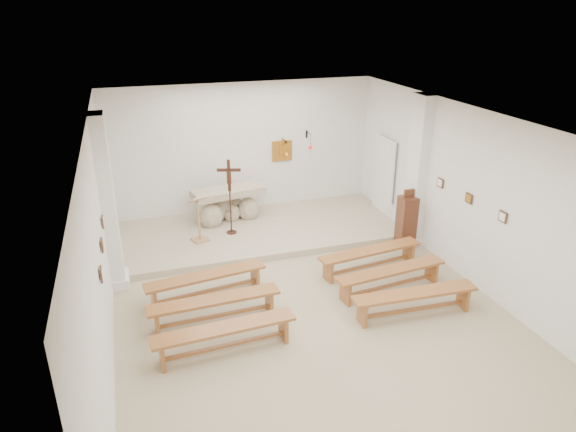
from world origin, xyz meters
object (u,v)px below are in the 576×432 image
object	(u,v)px
bench_left_second	(215,304)
crucifix_stand	(230,192)
altar	(228,207)
bench_right_third	(415,298)
bench_left_front	(206,280)
bench_left_third	(225,333)
bench_right_second	(391,275)
lectern	(199,219)
bench_right_front	(370,255)
donation_pedestal	(406,221)

from	to	relation	value
bench_left_second	crucifix_stand	bearing A→B (deg)	71.07
altar	bench_right_third	world-z (taller)	altar
bench_left_front	bench_left_third	size ratio (longest dim) A/B	1.00
altar	bench_left_front	bearing A→B (deg)	-119.02
bench_left_front	bench_right_second	xyz separation A→B (m)	(3.50, -0.90, 0.00)
lectern	bench_left_third	size ratio (longest dim) A/B	0.48
lectern	crucifix_stand	bearing A→B (deg)	-5.61
bench_right_front	bench_right_second	bearing A→B (deg)	-97.21
crucifix_stand	bench_right_third	xyz separation A→B (m)	(2.47, -4.30, -0.84)
altar	bench_left_second	world-z (taller)	altar
bench_right_front	crucifix_stand	bearing A→B (deg)	127.52
bench_right_front	bench_right_third	bearing A→B (deg)	-97.21
altar	donation_pedestal	size ratio (longest dim) A/B	1.35
bench_left_front	bench_right_second	world-z (taller)	same
altar	crucifix_stand	world-z (taller)	crucifix_stand
crucifix_stand	bench_left_front	world-z (taller)	crucifix_stand
bench_left_second	bench_right_third	distance (m)	3.61
bench_left_front	bench_right_front	world-z (taller)	same
bench_left_second	bench_left_third	xyz separation A→B (m)	(0.00, -0.90, 0.00)
bench_right_second	bench_right_third	bearing A→B (deg)	-96.29
bench_left_second	bench_left_front	bearing A→B (deg)	87.95
bench_left_second	bench_right_third	world-z (taller)	same
crucifix_stand	bench_left_second	distance (m)	3.65
bench_left_front	bench_left_third	bearing A→B (deg)	-97.83
donation_pedestal	bench_right_front	size ratio (longest dim) A/B	0.59
donation_pedestal	bench_right_second	world-z (taller)	donation_pedestal
bench_right_front	bench_left_second	bearing A→B (deg)	-172.76
altar	donation_pedestal	distance (m)	4.45
bench_left_second	altar	bearing A→B (deg)	73.00
bench_right_second	bench_left_second	bearing A→B (deg)	173.71
lectern	bench_left_third	bearing A→B (deg)	-113.65
crucifix_stand	bench_right_second	bearing A→B (deg)	-37.45
lectern	bench_left_third	xyz separation A→B (m)	(-0.24, -4.09, -0.34)
bench_right_second	donation_pedestal	bearing A→B (deg)	46.54
crucifix_stand	bench_right_third	world-z (taller)	crucifix_stand
lectern	bench_right_front	bearing A→B (deg)	-55.33
lectern	crucifix_stand	size ratio (longest dim) A/B	0.62
bench_right_second	lectern	bearing A→B (deg)	129.33
altar	bench_right_third	size ratio (longest dim) A/B	0.80
lectern	crucifix_stand	xyz separation A→B (m)	(0.79, 0.21, 0.50)
lectern	bench_right_third	bearing A→B (deg)	-71.73
altar	crucifix_stand	bearing A→B (deg)	-106.99
crucifix_stand	bench_right_front	bearing A→B (deg)	-28.76
bench_right_front	bench_right_second	size ratio (longest dim) A/B	1.00
lectern	bench_right_third	world-z (taller)	lectern
altar	bench_left_third	size ratio (longest dim) A/B	0.80
altar	bench_right_second	world-z (taller)	altar
donation_pedestal	bench_left_front	world-z (taller)	donation_pedestal
lectern	bench_right_second	xyz separation A→B (m)	(3.26, -3.19, -0.34)
bench_left_third	bench_right_second	bearing A→B (deg)	11.21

